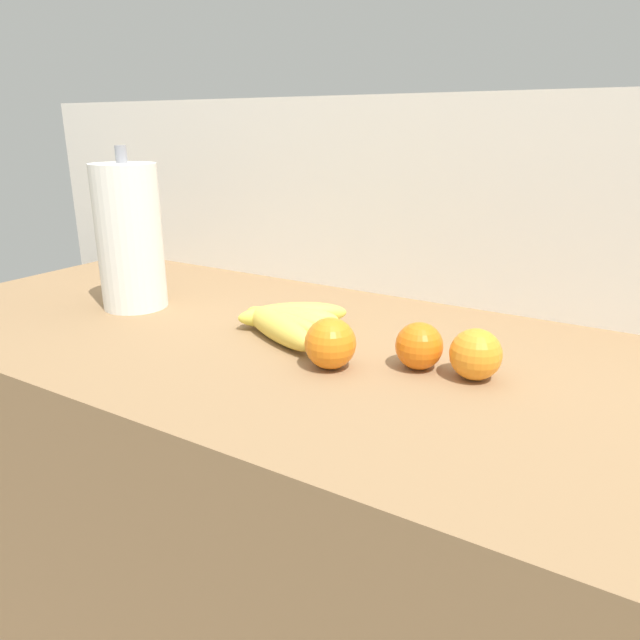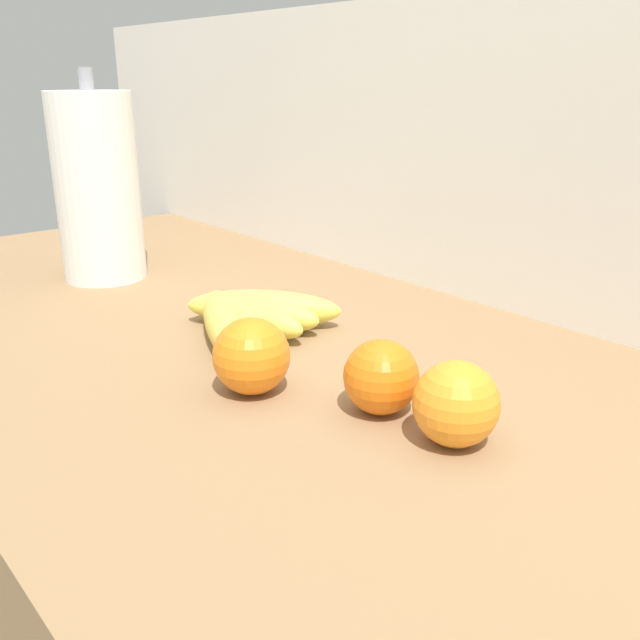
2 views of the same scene
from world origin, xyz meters
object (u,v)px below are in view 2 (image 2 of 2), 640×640
Objects in this scene: orange_far_right at (456,404)px; orange_front at (380,376)px; orange_center at (251,356)px; banana_bunch at (245,316)px; paper_towel_roll at (97,188)px.

orange_front is at bearing -175.86° from orange_far_right.
orange_center is at bearing -159.62° from orange_far_right.
orange_center is 1.04× the size of orange_far_right.
banana_bunch is 0.16m from orange_center.
paper_towel_roll is (-0.46, 0.06, 0.10)m from orange_center.
paper_towel_roll is at bearing -176.05° from banana_bunch.
orange_far_right is (0.19, 0.07, -0.00)m from orange_center.
orange_front reaches higher than banana_bunch.
orange_far_right is at bearing 20.38° from orange_center.
orange_far_right reaches higher than orange_front.
orange_center reaches higher than orange_far_right.
orange_center reaches higher than banana_bunch.
banana_bunch is at bearing 3.95° from paper_towel_roll.
orange_front is 0.08m from orange_far_right.
paper_towel_roll is at bearing 172.28° from orange_center.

